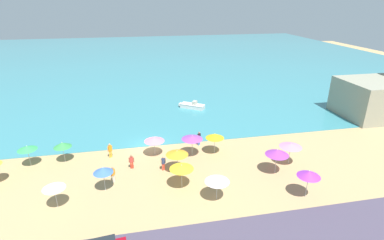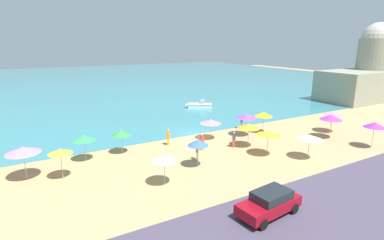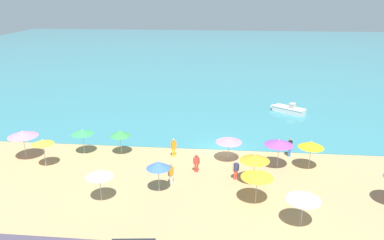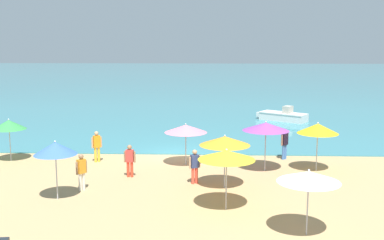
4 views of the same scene
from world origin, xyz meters
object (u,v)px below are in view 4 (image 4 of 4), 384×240
object	(u,v)px
beach_umbrella_2	(266,127)
bather_2	(285,142)
beach_umbrella_12	(9,125)
beach_umbrella_5	(318,129)
bather_1	(81,170)
beach_umbrella_14	(227,155)
skiff_nearshore	(283,116)
beach_umbrella_11	(309,177)
beach_umbrella_3	(186,129)
beach_umbrella_4	(55,148)
bather_0	(130,159)
bather_4	(97,145)
beach_umbrella_7	(225,141)
bather_3	(195,165)

from	to	relation	value
beach_umbrella_2	bather_2	distance (m)	3.04
beach_umbrella_12	bather_2	world-z (taller)	beach_umbrella_12
beach_umbrella_5	bather_1	bearing A→B (deg)	-161.67
bather_1	beach_umbrella_14	bearing A→B (deg)	-18.81
beach_umbrella_14	skiff_nearshore	world-z (taller)	beach_umbrella_14
beach_umbrella_2	beach_umbrella_11	xyz separation A→B (m)	(0.54, -8.09, -0.23)
beach_umbrella_3	beach_umbrella_2	bearing A→B (deg)	-13.49
beach_umbrella_4	beach_umbrella_5	xyz separation A→B (m)	(11.63, 4.89, 0.01)
beach_umbrella_5	beach_umbrella_11	distance (m)	8.41
beach_umbrella_3	bather_0	xyz separation A→B (m)	(-2.56, -2.38, -1.07)
beach_umbrella_3	bather_0	size ratio (longest dim) A/B	1.41
beach_umbrella_2	beach_umbrella_3	xyz separation A→B (m)	(-4.05, 0.97, -0.31)
beach_umbrella_3	bather_0	bearing A→B (deg)	-137.10
beach_umbrella_5	skiff_nearshore	world-z (taller)	beach_umbrella_5
beach_umbrella_2	bather_1	bearing A→B (deg)	-156.91
bather_2	bather_4	xyz separation A→B (m)	(-10.20, -1.00, -0.02)
beach_umbrella_5	beach_umbrella_7	distance (m)	5.57
beach_umbrella_4	beach_umbrella_12	xyz separation A→B (m)	(-4.59, 6.26, -0.15)
beach_umbrella_2	beach_umbrella_4	size ratio (longest dim) A/B	1.02
beach_umbrella_11	bather_3	size ratio (longest dim) A/B	1.43
beach_umbrella_2	bather_1	size ratio (longest dim) A/B	1.55
beach_umbrella_3	beach_umbrella_5	xyz separation A→B (m)	(6.63, -0.91, 0.22)
beach_umbrella_14	bather_2	xyz separation A→B (m)	(3.45, 8.10, -1.19)
beach_umbrella_12	beach_umbrella_3	bearing A→B (deg)	-2.77
beach_umbrella_11	beach_umbrella_14	xyz separation A→B (m)	(-2.66, 2.40, 0.13)
beach_umbrella_7	beach_umbrella_11	world-z (taller)	beach_umbrella_7
beach_umbrella_3	beach_umbrella_14	size ratio (longest dim) A/B	0.92
beach_umbrella_14	beach_umbrella_11	bearing A→B (deg)	-42.10
bather_0	bather_1	world-z (taller)	bather_1
beach_umbrella_2	bather_3	xyz separation A→B (m)	(-3.46, -2.36, -1.37)
bather_1	bather_2	bearing A→B (deg)	31.65
bather_1	beach_umbrella_4	bearing A→B (deg)	-118.53
beach_umbrella_7	skiff_nearshore	size ratio (longest dim) A/B	0.60
beach_umbrella_2	bather_4	size ratio (longest dim) A/B	1.50
beach_umbrella_2	beach_umbrella_12	bearing A→B (deg)	174.00
beach_umbrella_3	beach_umbrella_7	distance (m)	4.36
bather_1	bather_3	distance (m)	5.05
beach_umbrella_4	bather_0	bearing A→B (deg)	54.49
beach_umbrella_7	beach_umbrella_11	distance (m)	5.80
beach_umbrella_7	bather_2	xyz separation A→B (m)	(3.44, 5.34, -1.17)
beach_umbrella_2	beach_umbrella_5	bearing A→B (deg)	1.34
beach_umbrella_2	bather_2	world-z (taller)	beach_umbrella_2
beach_umbrella_4	bather_3	xyz separation A→B (m)	(5.59, 2.47, -1.27)
beach_umbrella_2	beach_umbrella_5	size ratio (longest dim) A/B	1.02
beach_umbrella_14	bather_3	distance (m)	3.81
beach_umbrella_4	bather_1	world-z (taller)	beach_umbrella_4
beach_umbrella_3	beach_umbrella_7	xyz separation A→B (m)	(1.93, -3.90, 0.19)
beach_umbrella_12	skiff_nearshore	bearing A→B (deg)	39.31
bather_1	beach_umbrella_5	bearing A→B (deg)	18.33
beach_umbrella_12	bather_1	xyz separation A→B (m)	(5.28, -5.00, -1.10)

